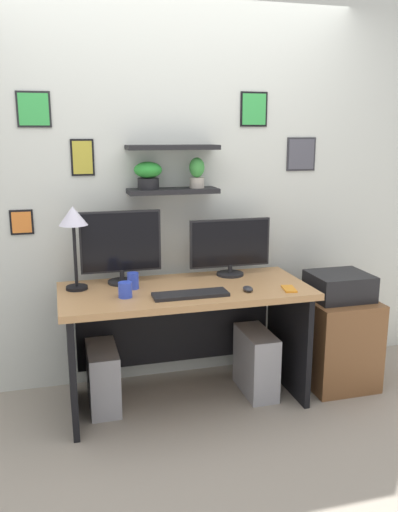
{
  "coord_description": "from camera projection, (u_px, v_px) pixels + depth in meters",
  "views": [
    {
      "loc": [
        -0.74,
        -3.0,
        1.67
      ],
      "look_at": [
        0.1,
        0.05,
        0.93
      ],
      "focal_mm": 36.98,
      "sensor_mm": 36.0,
      "label": 1
    }
  ],
  "objects": [
    {
      "name": "monitor_left",
      "position": [
        121.0,
        245.0,
        3.27
      ],
      "size": [
        0.5,
        0.18,
        0.46
      ],
      "color": "black",
      "rests_on": "desk"
    },
    {
      "name": "monitor_right",
      "position": [
        230.0,
        246.0,
        3.47
      ],
      "size": [
        0.54,
        0.18,
        0.38
      ],
      "color": "black",
      "rests_on": "desk"
    },
    {
      "name": "ground_plane",
      "position": [
        186.0,
        400.0,
        3.39
      ],
      "size": [
        8.0,
        8.0,
        0.0
      ],
      "primitive_type": "plane",
      "color": "gray"
    },
    {
      "name": "cell_phone",
      "position": [
        289.0,
        289.0,
        3.18
      ],
      "size": [
        0.1,
        0.15,
        0.01
      ],
      "primitive_type": "cube",
      "rotation": [
        0.0,
        0.0,
        -0.2
      ],
      "color": "orange",
      "rests_on": "desk"
    },
    {
      "name": "computer_tower_left",
      "position": [
        103.0,
        377.0,
        3.27
      ],
      "size": [
        0.18,
        0.4,
        0.39
      ],
      "primitive_type": "cube",
      "color": "#99999E",
      "rests_on": "ground"
    },
    {
      "name": "pen_cup",
      "position": [
        133.0,
        281.0,
        3.19
      ],
      "size": [
        0.07,
        0.07,
        0.1
      ],
      "primitive_type": "cylinder",
      "color": "blue",
      "rests_on": "desk"
    },
    {
      "name": "printer",
      "position": [
        339.0,
        286.0,
        3.49
      ],
      "size": [
        0.38,
        0.34,
        0.17
      ],
      "primitive_type": "cube",
      "color": "black",
      "rests_on": "drawer_cabinet"
    },
    {
      "name": "coffee_mug",
      "position": [
        125.0,
        290.0,
        3.02
      ],
      "size": [
        0.08,
        0.08,
        0.09
      ],
      "primitive_type": "cylinder",
      "color": "blue",
      "rests_on": "desk"
    },
    {
      "name": "keyboard",
      "position": [
        191.0,
        294.0,
        3.05
      ],
      "size": [
        0.44,
        0.14,
        0.02
      ],
      "primitive_type": "cube",
      "color": "black",
      "rests_on": "desk"
    },
    {
      "name": "desk",
      "position": [
        184.0,
        318.0,
        3.32
      ],
      "size": [
        1.52,
        0.68,
        0.75
      ],
      "color": "tan",
      "rests_on": "ground"
    },
    {
      "name": "computer_tower_right",
      "position": [
        256.0,
        362.0,
        3.45
      ],
      "size": [
        0.18,
        0.4,
        0.42
      ],
      "primitive_type": "cube",
      "color": "#99999E",
      "rests_on": "ground"
    },
    {
      "name": "computer_mouse",
      "position": [
        248.0,
        289.0,
        3.15
      ],
      "size": [
        0.06,
        0.09,
        0.03
      ],
      "primitive_type": "ellipsoid",
      "color": "#2D2D33",
      "rests_on": "desk"
    },
    {
      "name": "drawer_cabinet",
      "position": [
        336.0,
        340.0,
        3.58
      ],
      "size": [
        0.44,
        0.5,
        0.6
      ],
      "primitive_type": "cube",
      "color": "brown",
      "rests_on": "ground"
    },
    {
      "name": "back_wall_assembly",
      "position": [
        169.0,
        182.0,
        3.49
      ],
      "size": [
        4.4,
        0.24,
        2.7
      ],
      "color": "silver",
      "rests_on": "ground"
    },
    {
      "name": "desk_lamp",
      "position": [
        73.0,
        224.0,
        3.1
      ],
      "size": [
        0.17,
        0.17,
        0.51
      ],
      "color": "black",
      "rests_on": "desk"
    }
  ]
}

